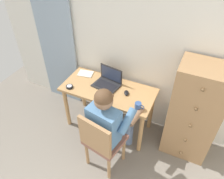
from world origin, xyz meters
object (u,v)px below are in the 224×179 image
Objects in this scene: computer_mouse at (126,93)px; desk_clock at (69,87)px; desk at (108,95)px; coffee_mug at (138,106)px; chair at (101,141)px; person_seated at (110,120)px; laptop at (108,81)px; notebook_pad at (86,74)px; dresser at (194,113)px.

computer_mouse reaches higher than desk_clock.
coffee_mug reaches higher than desk.
desk is at bearing 108.66° from chair.
desk is 0.53m from person_seated.
laptop is 3.76× the size of computer_mouse.
laptop is 1.79× the size of notebook_pad.
dresser is 1.61m from desk_clock.
person_seated is at bearing -61.56° from laptop.
person_seated is (0.03, 0.18, 0.18)m from chair.
laptop is 0.59m from coffee_mug.
coffee_mug is (0.92, -0.35, 0.04)m from notebook_pad.
chair is at bearing -32.61° from desk_clock.
notebook_pad is (-0.40, 0.08, -0.05)m from laptop.
dresser reaches higher than laptop.
dresser is 1.01m from person_seated.
notebook_pad is at bearing 159.75° from desk.
laptop is at bearing 119.66° from desk.
person_seated reaches higher than computer_mouse.
person_seated reaches higher than desk_clock.
chair is 0.69m from computer_mouse.
person_seated is 0.62m from laptop.
desk_clock is (-0.73, 0.26, 0.05)m from person_seated.
chair is at bearing -116.81° from computer_mouse.
desk is at bearing 118.22° from person_seated.
notebook_pad is (-0.66, 0.80, 0.22)m from chair.
person_seated is 0.93m from notebook_pad.
desk is 0.93× the size of dresser.
dresser reaches higher than chair.
dresser is at bearing 0.16° from laptop.
desk is at bearing 158.25° from computer_mouse.
person_seated reaches higher than chair.
coffee_mug reaches higher than computer_mouse.
dresser is 11.14× the size of coffee_mug.
chair is at bearing -71.34° from desk.
desk is 1.11m from dresser.
person_seated is at bearing -52.84° from notebook_pad.
dresser is at bearing 4.35° from desk.
desk is 12.40× the size of computer_mouse.
person_seated is 0.37m from coffee_mug.
laptop reaches higher than computer_mouse.
laptop is at bearing 152.88° from coffee_mug.
dresser is (1.10, 0.08, 0.06)m from desk.
coffee_mug is at bearing 59.41° from chair.
coffee_mug is at bearing -156.12° from dresser.
computer_mouse is at bearing 1.61° from desk.
computer_mouse is at bearing -174.82° from dresser.
coffee_mug reaches higher than desk_clock.
desk_clock is (-1.58, -0.28, 0.07)m from dresser.
person_seated is at bearing -20.01° from desk_clock.
notebook_pad is (-0.69, 0.62, 0.04)m from person_seated.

